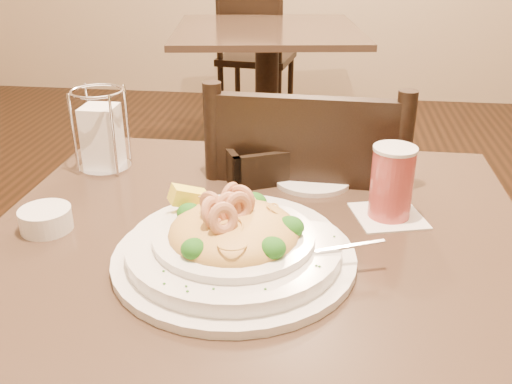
# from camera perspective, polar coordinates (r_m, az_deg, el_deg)

# --- Properties ---
(main_table) EXTENTS (0.90, 0.90, 0.74)m
(main_table) POSITION_cam_1_polar(r_m,az_deg,el_deg) (1.05, -0.15, -16.06)
(main_table) COLOR black
(main_table) RESTS_ON ground
(background_table) EXTENTS (1.02, 1.02, 0.74)m
(background_table) POSITION_cam_1_polar(r_m,az_deg,el_deg) (2.97, 1.10, 11.66)
(background_table) COLOR black
(background_table) RESTS_ON ground
(dining_chair_near) EXTENTS (0.43, 0.43, 0.93)m
(dining_chair_near) POSITION_cam_1_polar(r_m,az_deg,el_deg) (1.35, 4.93, -6.12)
(dining_chair_near) COLOR black
(dining_chair_near) RESTS_ON ground
(dining_chair_far) EXTENTS (0.47, 0.47, 0.93)m
(dining_chair_far) POSITION_cam_1_polar(r_m,az_deg,el_deg) (3.56, -0.12, 13.85)
(dining_chair_far) COLOR black
(dining_chair_far) RESTS_ON ground
(pasta_bowl) EXTENTS (0.40, 0.37, 0.12)m
(pasta_bowl) POSITION_cam_1_polar(r_m,az_deg,el_deg) (0.85, -2.22, -4.94)
(pasta_bowl) COLOR white
(pasta_bowl) RESTS_ON main_table
(drink_glass) EXTENTS (0.14, 0.14, 0.13)m
(drink_glass) POSITION_cam_1_polar(r_m,az_deg,el_deg) (0.99, 13.42, 0.87)
(drink_glass) COLOR white
(drink_glass) RESTS_ON main_table
(bread_basket) EXTENTS (0.31, 0.29, 0.07)m
(bread_basket) POSITION_cam_1_polar(r_m,az_deg,el_deg) (1.20, 2.18, 3.69)
(bread_basket) COLOR black
(bread_basket) RESTS_ON main_table
(napkin_caddy) EXTENTS (0.11, 0.11, 0.17)m
(napkin_caddy) POSITION_cam_1_polar(r_m,az_deg,el_deg) (1.21, -15.14, 5.50)
(napkin_caddy) COLOR silver
(napkin_caddy) RESTS_ON main_table
(side_plate) EXTENTS (0.20, 0.20, 0.01)m
(side_plate) POSITION_cam_1_polar(r_m,az_deg,el_deg) (1.13, 5.67, 1.26)
(side_plate) COLOR white
(side_plate) RESTS_ON main_table
(butter_ramekin) EXTENTS (0.10, 0.10, 0.04)m
(butter_ramekin) POSITION_cam_1_polar(r_m,az_deg,el_deg) (1.01, -20.28, -2.57)
(butter_ramekin) COLOR white
(butter_ramekin) RESTS_ON main_table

